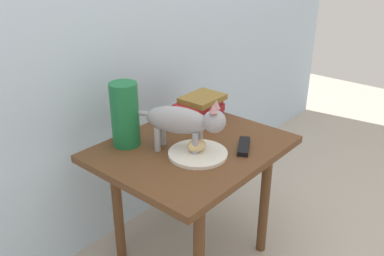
{
  "coord_description": "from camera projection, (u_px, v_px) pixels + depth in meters",
  "views": [
    {
      "loc": [
        -1.17,
        -0.99,
        1.35
      ],
      "look_at": [
        0.0,
        0.0,
        0.65
      ],
      "focal_mm": 38.75,
      "sensor_mm": 36.0,
      "label": 1
    }
  ],
  "objects": [
    {
      "name": "candle_jar",
      "position": [
        175.0,
        122.0,
        1.85
      ],
      "size": [
        0.07,
        0.07,
        0.08
      ],
      "color": "silver",
      "rests_on": "side_table"
    },
    {
      "name": "plate",
      "position": [
        198.0,
        154.0,
        1.64
      ],
      "size": [
        0.24,
        0.24,
        0.01
      ],
      "primitive_type": "cylinder",
      "color": "silver",
      "rests_on": "side_table"
    },
    {
      "name": "ground_plane",
      "position": [
        192.0,
        252.0,
        1.96
      ],
      "size": [
        6.0,
        6.0,
        0.0
      ],
      "primitive_type": "plane",
      "color": "#B2A899"
    },
    {
      "name": "side_table",
      "position": [
        192.0,
        162.0,
        1.75
      ],
      "size": [
        0.76,
        0.62,
        0.57
      ],
      "color": "brown",
      "rests_on": "ground"
    },
    {
      "name": "bread_roll",
      "position": [
        197.0,
        145.0,
        1.64
      ],
      "size": [
        0.09,
        0.08,
        0.05
      ],
      "primitive_type": "ellipsoid",
      "rotation": [
        0.0,
        0.0,
        2.83
      ],
      "color": "#E0BC7A",
      "rests_on": "plate"
    },
    {
      "name": "cat",
      "position": [
        184.0,
        121.0,
        1.62
      ],
      "size": [
        0.22,
        0.45,
        0.23
      ],
      "color": "#99999E",
      "rests_on": "side_table"
    },
    {
      "name": "book_stack",
      "position": [
        200.0,
        107.0,
        1.95
      ],
      "size": [
        0.24,
        0.17,
        0.12
      ],
      "color": "#72337A",
      "rests_on": "side_table"
    },
    {
      "name": "green_vase",
      "position": [
        125.0,
        115.0,
        1.68
      ],
      "size": [
        0.11,
        0.11,
        0.27
      ],
      "primitive_type": "cylinder",
      "color": "#196B38",
      "rests_on": "side_table"
    },
    {
      "name": "back_panel",
      "position": [
        115.0,
        4.0,
        1.75
      ],
      "size": [
        4.0,
        0.04,
        2.2
      ],
      "primitive_type": "cube",
      "color": "silver",
      "rests_on": "ground"
    },
    {
      "name": "tv_remote",
      "position": [
        244.0,
        146.0,
        1.69
      ],
      "size": [
        0.15,
        0.11,
        0.02
      ],
      "primitive_type": "cube",
      "rotation": [
        0.0,
        0.0,
        0.52
      ],
      "color": "black",
      "rests_on": "side_table"
    }
  ]
}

